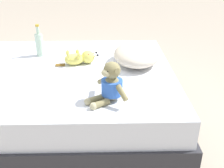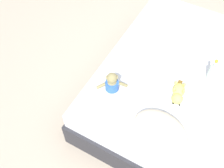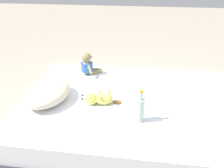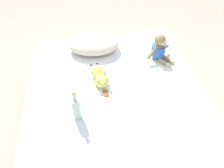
{
  "view_description": "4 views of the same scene",
  "coord_description": "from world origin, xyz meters",
  "views": [
    {
      "loc": [
        1.81,
        0.52,
        1.27
      ],
      "look_at": [
        0.44,
        0.55,
        0.58
      ],
      "focal_mm": 43.5,
      "sensor_mm": 36.0,
      "label": 1
    },
    {
      "loc": [
        -0.27,
        1.82,
        2.57
      ],
      "look_at": [
        0.44,
        0.55,
        0.58
      ],
      "focal_mm": 44.27,
      "sensor_mm": 36.0,
      "label": 2
    },
    {
      "loc": [
        -1.66,
        -0.0,
        1.5
      ],
      "look_at": [
        0.07,
        0.24,
        0.58
      ],
      "focal_mm": 36.2,
      "sensor_mm": 36.0,
      "label": 3
    },
    {
      "loc": [
        -0.2,
        -0.96,
        1.7
      ],
      "look_at": [
        -0.03,
        0.21,
        0.54
      ],
      "focal_mm": 35.01,
      "sensor_mm": 36.0,
      "label": 4
    }
  ],
  "objects": [
    {
      "name": "bed",
      "position": [
        0.0,
        0.0,
        0.24
      ],
      "size": [
        1.4,
        2.06,
        0.48
      ],
      "color": "#2D2D33",
      "rests_on": "ground_plane"
    },
    {
      "name": "pillow",
      "position": [
        -0.12,
        0.75,
        0.56
      ],
      "size": [
        0.52,
        0.41,
        0.15
      ],
      "color": "beige",
      "rests_on": "bed"
    },
    {
      "name": "plush_monkey",
      "position": [
        0.44,
        0.54,
        0.58
      ],
      "size": [
        0.26,
        0.25,
        0.24
      ],
      "color": "#8E8456",
      "rests_on": "bed"
    },
    {
      "name": "glass_bottle",
      "position": [
        -0.3,
        -0.02,
        0.58
      ],
      "size": [
        0.06,
        0.06,
        0.26
      ],
      "color": "#B2D1B7",
      "rests_on": "bed"
    },
    {
      "name": "plush_yellow_creature",
      "position": [
        -0.11,
        0.32,
        0.53
      ],
      "size": [
        0.15,
        0.33,
        0.1
      ],
      "color": "#EAE066",
      "rests_on": "bed"
    },
    {
      "name": "ground_plane",
      "position": [
        0.0,
        0.0,
        0.0
      ],
      "size": [
        16.0,
        16.0,
        0.0
      ],
      "primitive_type": "plane",
      "color": "#B7A893"
    }
  ]
}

